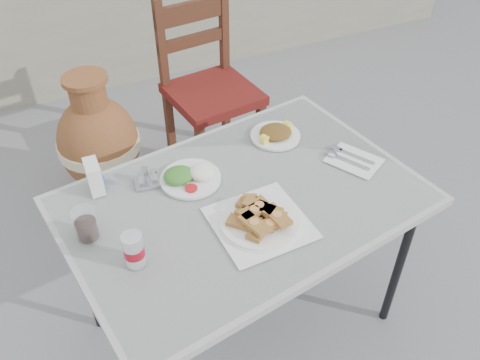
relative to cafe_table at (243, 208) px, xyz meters
name	(u,v)px	position (x,y,z in m)	size (l,w,h in m)	color
ground	(274,315)	(0.14, -0.04, -0.72)	(80.00, 80.00, 0.00)	slate
cafe_table	(243,208)	(0.00, 0.00, 0.00)	(1.39, 1.05, 0.78)	black
pide_plate	(260,217)	(0.00, -0.14, 0.08)	(0.32, 0.32, 0.06)	white
salad_rice_plate	(190,176)	(-0.14, 0.17, 0.08)	(0.23, 0.23, 0.06)	white
salad_chopped_plate	(276,133)	(0.28, 0.28, 0.07)	(0.21, 0.21, 0.04)	white
soda_can	(134,250)	(-0.44, -0.13, 0.12)	(0.07, 0.07, 0.12)	silver
cola_glass	(86,226)	(-0.55, 0.05, 0.10)	(0.08, 0.08, 0.11)	white
napkin_holder	(94,177)	(-0.47, 0.27, 0.11)	(0.06, 0.10, 0.12)	white
condiment_caddy	(147,179)	(-0.29, 0.22, 0.08)	(0.10, 0.09, 0.07)	#B3B3BA
cutlery_napkin	(350,159)	(0.48, 0.02, 0.06)	(0.23, 0.25, 0.01)	white
chair	(209,88)	(0.33, 1.15, -0.18)	(0.52, 0.52, 1.05)	#35180E
terracotta_urn	(99,144)	(-0.34, 1.13, -0.36)	(0.45, 0.45, 0.78)	brown
back_wall	(117,2)	(0.14, 2.46, -0.12)	(6.00, 0.25, 1.20)	gray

